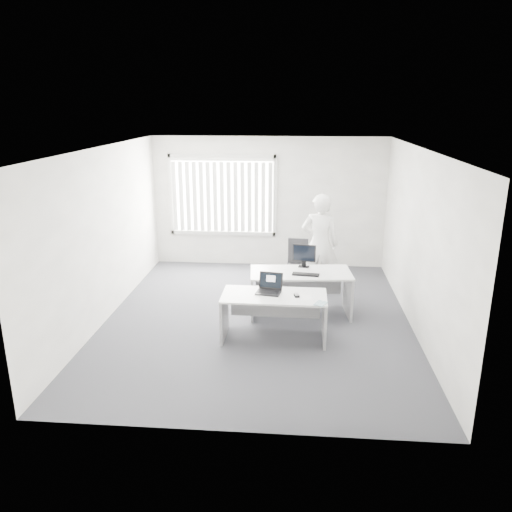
# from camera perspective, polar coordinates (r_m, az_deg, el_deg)

# --- Properties ---
(ground) EXTENTS (6.00, 6.00, 0.00)m
(ground) POSITION_cam_1_polar(r_m,az_deg,el_deg) (8.39, 0.15, -7.22)
(ground) COLOR #45454B
(ground) RESTS_ON ground
(wall_back) EXTENTS (5.00, 0.02, 2.80)m
(wall_back) POSITION_cam_1_polar(r_m,az_deg,el_deg) (10.84, 1.45, 6.13)
(wall_back) COLOR white
(wall_back) RESTS_ON ground
(wall_front) EXTENTS (5.00, 0.02, 2.80)m
(wall_front) POSITION_cam_1_polar(r_m,az_deg,el_deg) (5.09, -2.59, -6.63)
(wall_front) COLOR white
(wall_front) RESTS_ON ground
(wall_left) EXTENTS (0.02, 6.00, 2.80)m
(wall_left) POSITION_cam_1_polar(r_m,az_deg,el_deg) (8.48, -16.93, 2.33)
(wall_left) COLOR white
(wall_left) RESTS_ON ground
(wall_right) EXTENTS (0.02, 6.00, 2.80)m
(wall_right) POSITION_cam_1_polar(r_m,az_deg,el_deg) (8.11, 18.05, 1.58)
(wall_right) COLOR white
(wall_right) RESTS_ON ground
(ceiling) EXTENTS (5.00, 6.00, 0.02)m
(ceiling) POSITION_cam_1_polar(r_m,az_deg,el_deg) (7.68, 0.17, 12.21)
(ceiling) COLOR white
(ceiling) RESTS_ON wall_back
(window) EXTENTS (2.32, 0.06, 1.76)m
(window) POSITION_cam_1_polar(r_m,az_deg,el_deg) (10.87, -3.86, 6.94)
(window) COLOR beige
(window) RESTS_ON wall_back
(blinds) EXTENTS (2.20, 0.10, 1.50)m
(blinds) POSITION_cam_1_polar(r_m,az_deg,el_deg) (10.82, -3.91, 6.73)
(blinds) COLOR white
(blinds) RESTS_ON wall_back
(desk_near) EXTENTS (1.57, 0.75, 0.71)m
(desk_near) POSITION_cam_1_polar(r_m,az_deg,el_deg) (7.54, 2.07, -5.87)
(desk_near) COLOR white
(desk_near) RESTS_ON ground
(desk_far) EXTENTS (1.73, 0.93, 0.76)m
(desk_far) POSITION_cam_1_polar(r_m,az_deg,el_deg) (8.41, 5.10, -3.18)
(desk_far) COLOR white
(desk_far) RESTS_ON ground
(office_chair) EXTENTS (0.60, 0.60, 0.94)m
(office_chair) POSITION_cam_1_polar(r_m,az_deg,el_deg) (9.77, 4.65, -1.86)
(office_chair) COLOR black
(office_chair) RESTS_ON ground
(person) EXTENTS (0.74, 0.53, 1.89)m
(person) POSITION_cam_1_polar(r_m,az_deg,el_deg) (9.36, 7.31, 1.39)
(person) COLOR silver
(person) RESTS_ON ground
(laptop) EXTENTS (0.41, 0.38, 0.28)m
(laptop) POSITION_cam_1_polar(r_m,az_deg,el_deg) (7.47, 1.43, -3.27)
(laptop) COLOR black
(laptop) RESTS_ON desk_near
(paper_sheet) EXTENTS (0.34, 0.26, 0.00)m
(paper_sheet) POSITION_cam_1_polar(r_m,az_deg,el_deg) (7.38, 5.23, -4.78)
(paper_sheet) COLOR white
(paper_sheet) RESTS_ON desk_near
(mouse) EXTENTS (0.09, 0.12, 0.05)m
(mouse) POSITION_cam_1_polar(r_m,az_deg,el_deg) (7.41, 4.67, -4.47)
(mouse) COLOR #AEAEB0
(mouse) RESTS_ON paper_sheet
(booklet) EXTENTS (0.22, 0.24, 0.01)m
(booklet) POSITION_cam_1_polar(r_m,az_deg,el_deg) (7.19, 7.40, -5.40)
(booklet) COLOR white
(booklet) RESTS_ON desk_near
(keyboard) EXTENTS (0.46, 0.20, 0.02)m
(keyboard) POSITION_cam_1_polar(r_m,az_deg,el_deg) (8.19, 5.71, -2.11)
(keyboard) COLOR black
(keyboard) RESTS_ON desk_far
(monitor) EXTENTS (0.41, 0.19, 0.40)m
(monitor) POSITION_cam_1_polar(r_m,az_deg,el_deg) (8.54, 5.51, 0.02)
(monitor) COLOR black
(monitor) RESTS_ON desk_far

